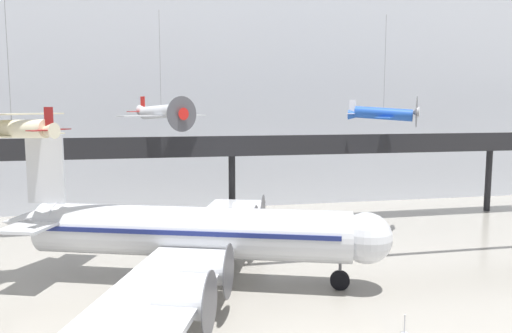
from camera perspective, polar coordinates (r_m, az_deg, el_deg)
hangar_back_wall at (r=60.87m, az=-4.33°, el=7.62°), size 140.00×3.00×25.91m
mezzanine_walkway at (r=50.39m, az=-2.60°, el=1.76°), size 110.00×3.20×9.29m
airliner_silver_main at (r=34.77m, az=-7.56°, el=-7.50°), size 26.59×31.04×10.17m
suspended_plane_blue_trainer at (r=49.57m, az=14.36°, el=5.84°), size 6.91×7.59×10.51m
suspended_plane_silver_racer at (r=46.58m, az=-10.79°, el=6.14°), size 8.13×7.37×10.77m
suspended_plane_cream_biplane at (r=36.57m, az=-26.15°, el=3.95°), size 7.39×8.05×11.48m
stanchion_barrier at (r=29.27m, az=16.61°, el=-17.23°), size 0.36×0.36×1.08m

